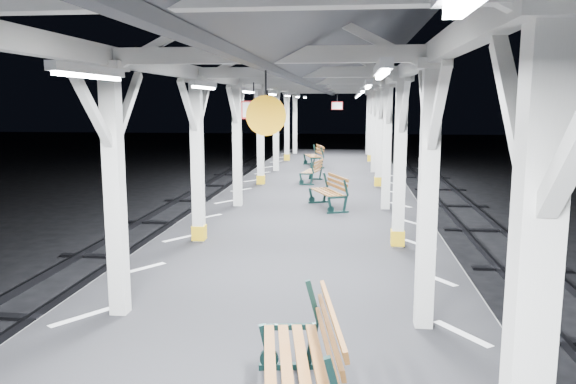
% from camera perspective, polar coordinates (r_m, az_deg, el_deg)
% --- Properties ---
extents(ground, '(120.00, 120.00, 0.00)m').
position_cam_1_polar(ground, '(9.76, -0.31, -13.90)').
color(ground, black).
rests_on(ground, ground).
extents(platform, '(6.00, 50.00, 1.00)m').
position_cam_1_polar(platform, '(9.57, -0.31, -11.14)').
color(platform, black).
rests_on(platform, ground).
extents(hazard_stripes_left, '(1.00, 48.00, 0.01)m').
position_cam_1_polar(hazard_stripes_left, '(9.98, -14.55, -7.54)').
color(hazard_stripes_left, silver).
rests_on(hazard_stripes_left, platform).
extents(hazard_stripes_right, '(1.00, 48.00, 0.01)m').
position_cam_1_polar(hazard_stripes_right, '(9.46, 14.76, -8.48)').
color(hazard_stripes_right, silver).
rests_on(hazard_stripes_right, platform).
extents(track_left, '(2.20, 60.00, 0.16)m').
position_cam_1_polar(track_left, '(11.40, -26.65, -11.01)').
color(track_left, '#2D2D33').
rests_on(track_left, ground).
extents(canopy, '(5.40, 49.00, 4.65)m').
position_cam_1_polar(canopy, '(9.00, -0.35, 13.85)').
color(canopy, silver).
rests_on(canopy, platform).
extents(bench_near, '(0.96, 1.93, 1.00)m').
position_cam_1_polar(bench_near, '(5.24, 1.92, -16.69)').
color(bench_near, '#102A28').
rests_on(bench_near, platform).
extents(bench_mid, '(1.14, 1.71, 0.87)m').
position_cam_1_polar(bench_mid, '(15.08, 4.39, 0.12)').
color(bench_mid, '#102A28').
rests_on(bench_mid, platform).
extents(bench_far, '(0.77, 1.54, 0.80)m').
position_cam_1_polar(bench_far, '(19.89, 2.63, 2.20)').
color(bench_far, '#102A28').
rests_on(bench_far, platform).
extents(bench_extra, '(1.05, 1.81, 0.92)m').
position_cam_1_polar(bench_extra, '(24.88, 2.82, 3.74)').
color(bench_extra, '#102A28').
rests_on(bench_extra, platform).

